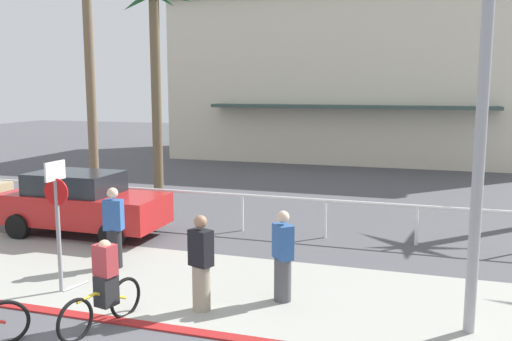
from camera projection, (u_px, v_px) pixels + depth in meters
The scene contains 13 objects.
ground_plane at pixel (259, 218), 16.64m from camera, with size 80.00×80.00×0.00m, color #4C4C51.
sidewalk_strip at pixel (173, 282), 11.18m from camera, with size 44.00×4.00×0.02m, color #9E9E93.
curb_paint at pixel (120, 321), 9.29m from camera, with size 44.00×0.24×0.03m, color maroon.
building_backdrop at pixel (362, 76), 31.37m from camera, with size 20.43×10.74×9.07m.
rail_fence at pixel (242, 201), 15.10m from camera, with size 27.84×0.08×1.04m.
stop_sign_bike_lane at pixel (57, 208), 10.41m from camera, with size 0.52×0.56×2.56m.
streetlight_curb at pixel (486, 64), 8.03m from camera, with size 0.24×2.54×7.50m.
palm_tree_2 at pixel (155, 38), 19.50m from camera, with size 3.46×2.76×7.44m.
car_red_1 at pixel (82, 203), 14.71m from camera, with size 4.40×2.02×1.69m.
cyclist_yellow_1 at pixel (104, 286), 9.03m from camera, with size 0.47×1.79×1.50m.
pedestrian_0 at pixel (114, 231), 11.95m from camera, with size 0.44×0.38×1.80m.
pedestrian_1 at pixel (283, 260), 10.07m from camera, with size 0.46×0.47×1.72m.
pedestrian_2 at pixel (201, 267), 9.64m from camera, with size 0.47×0.42×1.74m.
Camera 1 is at (4.88, -5.48, 3.93)m, focal length 38.57 mm.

